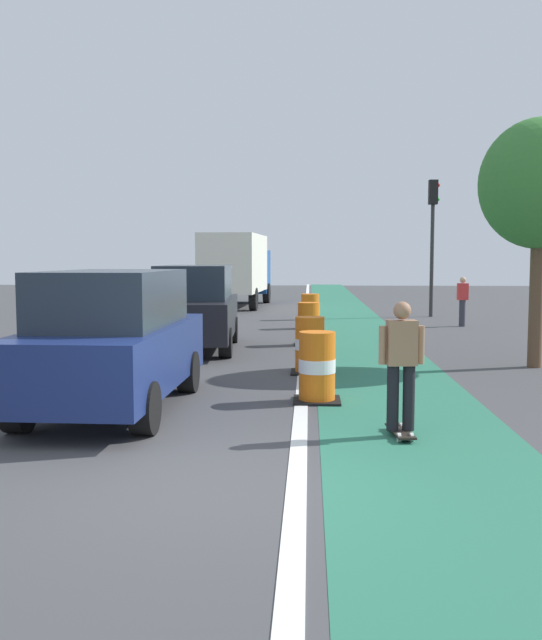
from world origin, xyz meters
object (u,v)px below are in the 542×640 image
Objects in this scene: traffic_barrel_back at (309,324)px; traffic_light_corner at (433,223)px; pedestrian_crossing at (463,300)px; traffic_barrel_front at (317,368)px; traffic_barrel_far at (310,312)px; delivery_truck_down_block at (237,266)px; parked_suv_second at (195,307)px; street_tree_sidewalk at (540,185)px; skateboarder_on_lane at (401,364)px; traffic_barrel_mid at (310,346)px; parked_suv_nearest at (113,340)px.

traffic_light_corner is (4.60, 8.99, 2.97)m from traffic_barrel_back.
traffic_barrel_back is at bearing -133.65° from pedestrian_crossing.
traffic_barrel_far is (-0.10, 11.38, 0.00)m from traffic_barrel_front.
delivery_truck_down_block is (-3.29, 9.72, 1.31)m from traffic_barrel_far.
traffic_barrel_far is 0.68× the size of pedestrian_crossing.
delivery_truck_down_block is at bearing 91.94° from parked_suv_second.
pedestrian_crossing is at bearing -46.90° from delivery_truck_down_block.
traffic_barrel_back is 6.52m from street_tree_sidewalk.
skateboarder_on_lane reaches higher than pedestrian_crossing.
skateboarder_on_lane is at bearing -76.80° from traffic_barrel_mid.
traffic_light_corner is (7.35, 10.03, 2.47)m from parked_suv_second.
parked_suv_second reaches higher than traffic_barrel_front.
skateboarder_on_lane is at bearing -64.48° from parked_suv_second.
traffic_barrel_front is 0.68× the size of pedestrian_crossing.
parked_suv_second is 12.68m from traffic_light_corner.
traffic_barrel_front is 2.73m from traffic_barrel_mid.
traffic_barrel_front is at bearing 13.97° from parked_suv_nearest.
skateboarder_on_lane is at bearing -120.63° from street_tree_sidewalk.
parked_suv_nearest and parked_suv_second have the same top height.
traffic_barrel_front is at bearing -87.68° from traffic_barrel_mid.
pedestrian_crossing is at bearing 62.79° from traffic_barrel_mid.
traffic_barrel_mid is 5.63m from street_tree_sidewalk.
delivery_truck_down_block is (-0.51, 15.03, 0.81)m from parked_suv_second.
traffic_barrel_mid is at bearing -167.71° from street_tree_sidewalk.
traffic_light_corner is at bearing 71.12° from traffic_barrel_mid.
parked_suv_nearest is 0.99× the size of parked_suv_second.
traffic_light_corner reaches higher than parked_suv_second.
traffic_light_corner reaches higher than traffic_barrel_back.
traffic_barrel_mid is at bearing -108.88° from traffic_light_corner.
pedestrian_crossing is 0.32× the size of street_tree_sidewalk.
pedestrian_crossing reaches higher than traffic_barrel_far.
delivery_truck_down_block reaches higher than traffic_barrel_front.
parked_suv_second is 4.31× the size of traffic_barrel_far.
traffic_barrel_back is at bearing -117.13° from traffic_light_corner.
traffic_barrel_back is at bearing 70.15° from parked_suv_nearest.
parked_suv_second is at bearing 129.57° from traffic_barrel_mid.
skateboarder_on_lane is 7.30m from street_tree_sidewalk.
traffic_barrel_back is 4.25m from traffic_barrel_far.
pedestrian_crossing is (3.81, 14.42, -0.05)m from skateboarder_on_lane.
street_tree_sidewalk is (3.44, 5.81, 2.76)m from skateboarder_on_lane.
skateboarder_on_lane is 4.22m from parked_suv_nearest.
pedestrian_crossing is at bearing 87.58° from street_tree_sidewalk.
traffic_barrel_back is 0.68× the size of pedestrian_crossing.
traffic_barrel_mid is 0.68× the size of pedestrian_crossing.
parked_suv_nearest is at bearing -103.35° from traffic_barrel_far.
traffic_barrel_mid is at bearing 103.20° from skateboarder_on_lane.
traffic_barrel_back is (-0.14, 7.13, 0.00)m from traffic_barrel_front.
traffic_barrel_front is at bearing -64.64° from parked_suv_second.
street_tree_sidewalk is (-0.36, -8.61, 2.80)m from pedestrian_crossing.
delivery_truck_down_block reaches higher than parked_suv_second.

